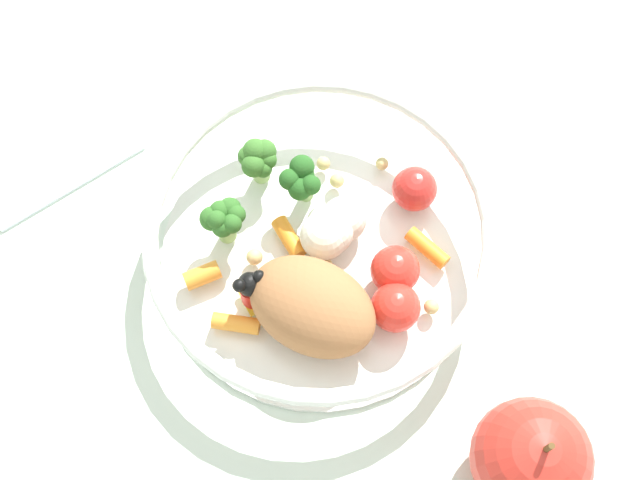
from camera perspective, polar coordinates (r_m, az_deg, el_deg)
ground_plane at (r=0.57m, az=1.40°, el=-1.82°), size 2.40×2.40×0.00m
food_container at (r=0.54m, az=0.11°, el=-0.58°), size 0.23×0.23×0.06m
loose_apple at (r=0.51m, az=14.33°, el=-14.39°), size 0.07×0.07×0.08m
folded_napkin at (r=0.64m, az=-18.94°, el=7.13°), size 0.13×0.13×0.01m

